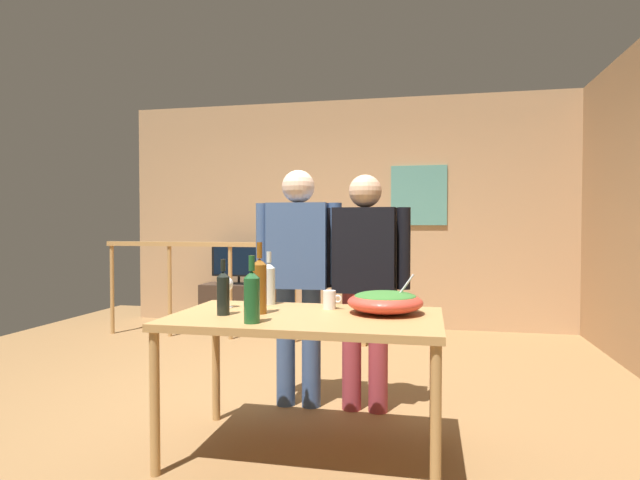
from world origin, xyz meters
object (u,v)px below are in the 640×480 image
mug_white (330,300)px  person_standing_left (298,267)px  wine_bottle_amber (260,285)px  wine_glass (227,286)px  wine_bottle_clear (269,283)px  wine_bottle_dark (223,292)px  tv_console (239,305)px  wine_bottle_green (252,296)px  framed_picture (419,195)px  stair_railing (275,276)px  serving_table (306,328)px  flat_screen_tv (238,261)px  person_standing_right (365,272)px  salad_bowl (385,301)px

mug_white → person_standing_left: bearing=121.6°
wine_bottle_amber → wine_glass: bearing=148.9°
wine_bottle_clear → wine_bottle_dark: bearing=-107.5°
tv_console → wine_bottle_green: size_ratio=2.68×
tv_console → wine_glass: wine_glass is taller
wine_bottle_clear → person_standing_left: bearing=79.9°
framed_picture → wine_glass: size_ratio=3.92×
stair_railing → tv_console: stair_railing is taller
serving_table → mug_white: bearing=68.1°
wine_glass → wine_bottle_amber: (0.25, -0.15, 0.03)m
flat_screen_tv → person_standing_right: (1.87, -2.55, 0.13)m
salad_bowl → wine_bottle_amber: bearing=-167.4°
wine_bottle_green → person_standing_left: bearing=91.2°
serving_table → person_standing_left: (-0.23, 0.74, 0.27)m
wine_bottle_dark → person_standing_right: (0.67, 0.84, 0.05)m
framed_picture → stair_railing: bearing=-146.1°
wine_bottle_dark → wine_bottle_green: wine_bottle_green is taller
serving_table → person_standing_left: 0.82m
wine_bottle_clear → person_standing_left: person_standing_left is taller
wine_bottle_clear → stair_railing: bearing=105.9°
wine_bottle_clear → wine_bottle_amber: bearing=-81.4°
stair_railing → wine_bottle_dark: 2.76m
framed_picture → serving_table: framed_picture is taller
wine_glass → person_standing_right: person_standing_right is taller
wine_glass → flat_screen_tv: bearing=109.8°
tv_console → wine_bottle_clear: wine_bottle_clear is taller
wine_bottle_clear → tv_console: bearing=114.0°
tv_console → wine_bottle_dark: wine_bottle_dark is taller
framed_picture → wine_bottle_dark: 3.90m
wine_bottle_amber → mug_white: 0.43m
salad_bowl → wine_bottle_amber: (-0.67, -0.15, 0.09)m
mug_white → salad_bowl: bearing=-14.4°
wine_bottle_dark → wine_bottle_amber: wine_bottle_amber is taller
serving_table → mug_white: mug_white is taller
person_standing_left → salad_bowl: bearing=134.3°
person_standing_left → wine_bottle_clear: bearing=77.3°
serving_table → mug_white: 0.27m
person_standing_left → flat_screen_tv: bearing=-63.6°
stair_railing → tv_console: (-0.68, 0.71, -0.44)m
framed_picture → wine_bottle_dark: framed_picture is taller
serving_table → person_standing_left: person_standing_left is taller
wine_bottle_dark → person_standing_left: size_ratio=0.19×
serving_table → wine_bottle_clear: bearing=134.1°
tv_console → mug_white: (1.73, -3.10, 0.56)m
wine_bottle_dark → wine_bottle_green: size_ratio=0.90×
wine_glass → wine_bottle_dark: (0.08, -0.24, -0.01)m
stair_railing → serving_table: (0.96, -2.61, -0.01)m
mug_white → person_standing_right: bearing=74.9°
wine_bottle_dark → mug_white: 0.62m
wine_glass → wine_bottle_amber: bearing=-31.1°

